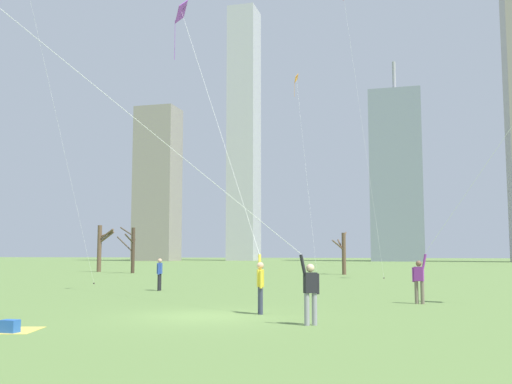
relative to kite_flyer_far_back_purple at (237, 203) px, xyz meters
The scene contains 14 objects.
ground_plane 4.54m from the kite_flyer_far_back_purple, 94.23° to the right, with size 400.00×400.00×0.00m, color #5B7A3D.
kite_flyer_far_back_purple is the anchor object (origin of this frame).
kite_flyer_midfield_center_white 8.34m from the kite_flyer_far_back_purple, 22.33° to the left, with size 9.67×3.17×15.11m.
kite_flyer_foreground_right_teal 5.02m from the kite_flyer_far_back_purple, 66.18° to the right, with size 9.93×3.47×10.04m.
bystander_watching_nearby 10.93m from the kite_flyer_far_back_purple, 128.81° to the left, with size 0.25×0.50×1.62m.
distant_kite_high_overhead_orange 32.53m from the kite_flyer_far_back_purple, 96.92° to the left, with size 3.00×7.17×17.84m.
distant_kite_low_near_trees_red 33.93m from the kite_flyer_far_back_purple, 88.31° to the left, with size 3.42×4.21×24.44m.
picnic_spot 8.79m from the kite_flyer_far_back_purple, 117.17° to the right, with size 2.12×1.84×0.31m.
bare_tree_center 36.96m from the kite_flyer_far_back_purple, 122.52° to the left, with size 1.58×2.86×4.33m.
bare_tree_far_right_edge 32.74m from the kite_flyer_far_back_purple, 90.39° to the left, with size 1.26×2.45×3.79m.
bare_tree_rightmost 41.83m from the kite_flyer_far_back_purple, 126.17° to the left, with size 1.98×0.70×4.67m.
skyline_mid_tower_right 127.98m from the kite_flyer_far_back_purple, 106.28° to the left, with size 6.84×7.58×63.70m.
skyline_mid_tower_left 117.69m from the kite_flyer_far_back_purple, 89.01° to the left, with size 11.44×9.71×45.81m.
skyline_squat_block 122.72m from the kite_flyer_far_back_purple, 116.04° to the left, with size 9.64×7.59×36.70m.
Camera 1 is at (6.24, -16.96, 1.92)m, focal length 41.45 mm.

